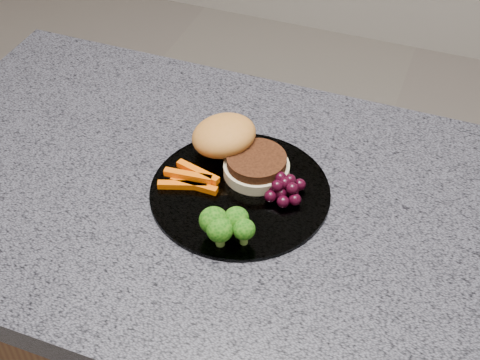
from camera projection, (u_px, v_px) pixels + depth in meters
The scene contains 6 objects.
countertop at pixel (281, 222), 0.95m from camera, with size 1.20×0.60×0.04m, color #565460.
plate at pixel (240, 192), 0.96m from camera, with size 0.26×0.26×0.01m, color white.
burger at pixel (235, 148), 0.99m from camera, with size 0.18×0.15×0.05m.
carrot_sticks at pixel (191, 179), 0.96m from camera, with size 0.09×0.05×0.02m.
broccoli at pixel (225, 224), 0.87m from camera, with size 0.08×0.06×0.05m.
grape_bunch at pixel (285, 189), 0.94m from camera, with size 0.06×0.06×0.03m.
Camera 1 is at (0.18, -0.63, 1.57)m, focal length 50.00 mm.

